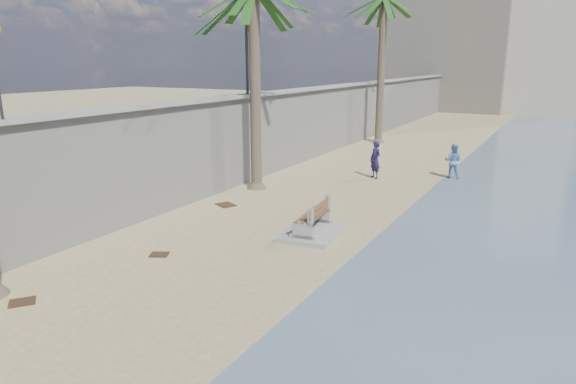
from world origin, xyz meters
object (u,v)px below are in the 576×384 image
at_px(person_a, 375,157).
at_px(person_b, 453,159).
at_px(bench_far, 312,220).
at_px(palm_back, 384,0).

height_order(person_a, person_b, person_a).
relative_size(bench_far, palm_back, 0.25).
relative_size(palm_back, person_b, 5.64).
distance_m(bench_far, person_a, 7.97).
bearing_deg(person_b, bench_far, 75.18).
xyz_separation_m(person_a, person_b, (2.92, 1.62, -0.09)).
distance_m(bench_far, palm_back, 19.80).
bearing_deg(bench_far, palm_back, 102.93).
distance_m(palm_back, person_b, 12.67).
bearing_deg(bench_far, person_a, 96.18).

